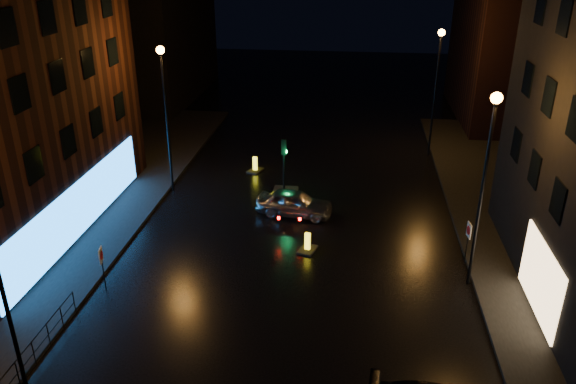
# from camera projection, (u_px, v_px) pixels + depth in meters

# --- Properties ---
(ground) EXTENTS (120.00, 120.00, 0.00)m
(ground) POSITION_uv_depth(u_px,v_px,m) (267.00, 364.00, 19.57)
(ground) COLOR black
(ground) RESTS_ON ground
(pavement_left) EXTENTS (12.00, 44.00, 0.15)m
(pavement_left) POSITION_uv_depth(u_px,v_px,m) (18.00, 231.00, 28.31)
(pavement_left) COLOR black
(pavement_left) RESTS_ON ground
(building_far_left) EXTENTS (8.00, 16.00, 14.00)m
(building_far_left) POSITION_uv_depth(u_px,v_px,m) (149.00, 19.00, 50.10)
(building_far_left) COLOR black
(building_far_left) RESTS_ON ground
(building_far_right) EXTENTS (8.00, 14.00, 12.00)m
(building_far_right) POSITION_uv_depth(u_px,v_px,m) (515.00, 43.00, 44.40)
(building_far_right) COLOR black
(building_far_right) RESTS_ON ground
(street_lamp_lfar) EXTENTS (0.44, 0.44, 8.37)m
(street_lamp_lfar) POSITION_uv_depth(u_px,v_px,m) (165.00, 98.00, 30.80)
(street_lamp_lfar) COLOR black
(street_lamp_lfar) RESTS_ON ground
(street_lamp_rnear) EXTENTS (0.44, 0.44, 8.37)m
(street_lamp_rnear) POSITION_uv_depth(u_px,v_px,m) (486.00, 163.00, 21.85)
(street_lamp_rnear) COLOR black
(street_lamp_rnear) RESTS_ON ground
(street_lamp_rfar) EXTENTS (0.44, 0.44, 8.37)m
(street_lamp_rfar) POSITION_uv_depth(u_px,v_px,m) (437.00, 74.00, 36.32)
(street_lamp_rfar) COLOR black
(street_lamp_rfar) RESTS_ON ground
(traffic_signal) EXTENTS (1.40, 2.40, 3.45)m
(traffic_signal) POSITION_uv_depth(u_px,v_px,m) (284.00, 188.00, 32.16)
(traffic_signal) COLOR black
(traffic_signal) RESTS_ON ground
(guard_railing) EXTENTS (0.05, 6.04, 1.00)m
(guard_railing) POSITION_uv_depth(u_px,v_px,m) (32.00, 347.00, 19.24)
(guard_railing) COLOR black
(guard_railing) RESTS_ON ground
(silver_hatchback) EXTENTS (4.24, 2.17, 1.38)m
(silver_hatchback) POSITION_uv_depth(u_px,v_px,m) (295.00, 203.00, 29.88)
(silver_hatchback) COLOR #95989C
(silver_hatchback) RESTS_ON ground
(bollard_near) EXTENTS (0.98, 1.22, 0.93)m
(bollard_near) POSITION_uv_depth(u_px,v_px,m) (307.00, 247.00, 26.60)
(bollard_near) COLOR black
(bollard_near) RESTS_ON ground
(bollard_far) EXTENTS (1.05, 1.28, 0.96)m
(bollard_far) POSITION_uv_depth(u_px,v_px,m) (255.00, 168.00, 35.71)
(bollard_far) COLOR black
(bollard_far) RESTS_ON ground
(road_sign_left) EXTENTS (0.15, 0.49, 2.02)m
(road_sign_left) POSITION_uv_depth(u_px,v_px,m) (101.00, 259.00, 23.08)
(road_sign_left) COLOR black
(road_sign_left) RESTS_ON ground
(road_sign_right) EXTENTS (0.12, 0.51, 2.10)m
(road_sign_right) POSITION_uv_depth(u_px,v_px,m) (468.00, 234.00, 24.92)
(road_sign_right) COLOR black
(road_sign_right) RESTS_ON ground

